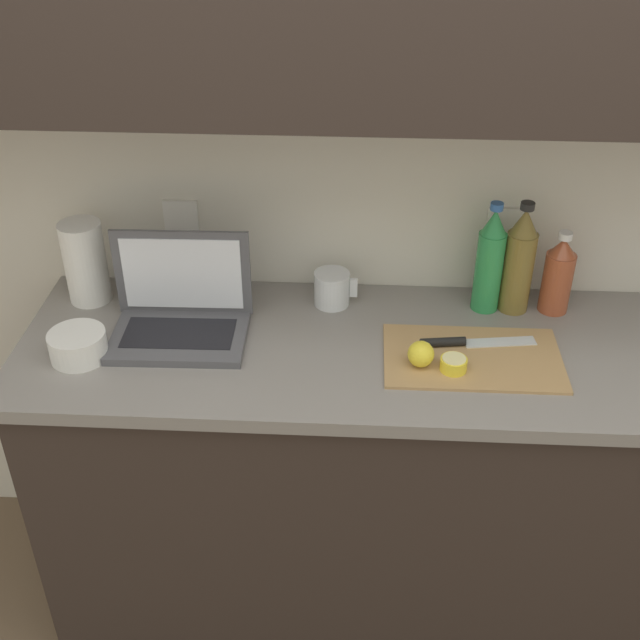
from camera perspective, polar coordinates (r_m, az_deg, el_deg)
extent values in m
plane|color=brown|center=(2.57, 7.55, -18.34)|extent=(12.00, 12.00, 0.00)
cube|color=silver|center=(2.06, 9.70, 12.80)|extent=(5.20, 0.06, 2.60)
cube|color=white|center=(2.16, -9.83, 6.92)|extent=(0.09, 0.01, 0.12)
cube|color=white|center=(2.14, 12.94, 6.29)|extent=(0.09, 0.01, 0.12)
cube|color=#332823|center=(2.26, 8.33, -11.57)|extent=(2.06, 0.55, 0.85)
cube|color=gray|center=(1.98, 9.35, -2.42)|extent=(2.12, 0.59, 0.03)
cube|color=#515156|center=(1.99, -9.99, -1.24)|extent=(0.33, 0.24, 0.02)
cube|color=black|center=(1.98, -10.02, -0.98)|extent=(0.27, 0.14, 0.00)
cube|color=#515156|center=(2.02, -9.74, 3.32)|extent=(0.34, 0.02, 0.23)
cube|color=white|center=(2.01, -9.78, 3.24)|extent=(0.29, 0.01, 0.19)
cube|color=tan|center=(1.94, 10.79, -2.65)|extent=(0.42, 0.26, 0.01)
cube|color=silver|center=(1.99, 12.68, -1.54)|extent=(0.18, 0.06, 0.00)
cylinder|color=black|center=(1.95, 8.73, -1.52)|extent=(0.11, 0.04, 0.02)
cylinder|color=yellow|center=(1.87, 9.48, -3.12)|extent=(0.06, 0.06, 0.03)
cylinder|color=#F4EAA3|center=(1.86, 9.52, -2.71)|extent=(0.05, 0.05, 0.00)
sphere|color=yellow|center=(1.87, 7.19, -2.41)|extent=(0.06, 0.06, 0.06)
cylinder|color=#A34C2D|center=(2.13, 16.48, 2.56)|extent=(0.08, 0.08, 0.16)
cone|color=#A34C2D|center=(2.08, 16.92, 4.99)|extent=(0.07, 0.07, 0.04)
cylinder|color=white|center=(2.07, 17.06, 5.76)|extent=(0.03, 0.03, 0.02)
cylinder|color=olive|center=(2.10, 13.86, 3.33)|extent=(0.08, 0.08, 0.22)
cone|color=olive|center=(2.03, 14.39, 6.78)|extent=(0.07, 0.07, 0.07)
cylinder|color=black|center=(2.02, 14.55, 7.85)|extent=(0.03, 0.03, 0.02)
cylinder|color=#2D934C|center=(2.08, 11.88, 3.38)|extent=(0.07, 0.07, 0.21)
cone|color=#2D934C|center=(2.02, 12.33, 6.83)|extent=(0.06, 0.06, 0.07)
cylinder|color=#3366B2|center=(2.00, 12.47, 7.89)|extent=(0.03, 0.03, 0.02)
cylinder|color=silver|center=(2.09, 0.85, 2.25)|extent=(0.09, 0.09, 0.09)
cube|color=silver|center=(2.09, 2.41, 2.31)|extent=(0.02, 0.01, 0.05)
cylinder|color=white|center=(1.98, -16.83, -1.73)|extent=(0.14, 0.14, 0.07)
cylinder|color=white|center=(2.16, -16.35, 3.96)|extent=(0.11, 0.11, 0.22)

